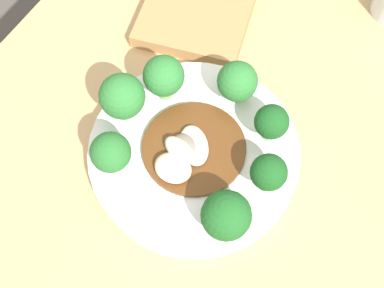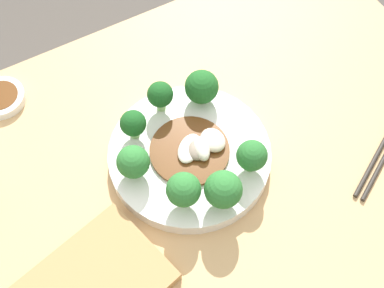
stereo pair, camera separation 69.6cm
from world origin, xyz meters
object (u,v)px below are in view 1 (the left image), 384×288
Objects in this scene: broccoli_northeast at (164,76)px; broccoli_southeast at (272,122)px; broccoli_southwest at (226,216)px; stirfry_center at (187,153)px; plate at (192,156)px; broccoli_south at (267,176)px; broccoli_north at (124,94)px; broccoli_northwest at (111,153)px; broccoli_east at (237,82)px.

broccoli_northeast is 0.14m from broccoli_southeast.
broccoli_southeast is (0.13, 0.01, 0.00)m from broccoli_southwest.
broccoli_southwest is at bearing -123.80° from stirfry_center.
broccoli_south is at bearing -89.70° from plate.
broccoli_south is at bearing -158.02° from broccoli_southeast.
broccoli_south is 0.17m from broccoli_northeast.
broccoli_north is at bearing 108.90° from broccoli_southeast.
broccoli_southwest reaches higher than stirfry_center.
broccoli_southwest is (0.00, -0.15, -0.00)m from broccoli_northwest.
broccoli_northwest is 0.19m from broccoli_southeast.
broccoli_southeast reaches higher than plate.
broccoli_southwest is at bearing -175.94° from broccoli_southeast.
broccoli_north is 0.14m from broccoli_east.
plate is 0.11m from broccoli_north.
broccoli_east is 0.07m from broccoli_southeast.
broccoli_south reaches higher than plate.
broccoli_south is 0.47× the size of stirfry_center.
broccoli_east is (0.09, -0.11, -0.01)m from broccoli_north.
broccoli_southeast is at bearing -71.10° from broccoli_north.
broccoli_east is at bearing -6.32° from stirfry_center.
broccoli_north is 1.03× the size of broccoli_northeast.
plate is 4.26× the size of broccoli_northwest.
broccoli_north is at bearing 129.37° from broccoli_east.
stirfry_center is (0.05, -0.07, -0.03)m from broccoli_northwest.
broccoli_south is at bearing -107.72° from broccoli_northeast.
stirfry_center is at bearing 56.20° from broccoli_southwest.
broccoli_southwest is 0.19m from broccoli_northeast.
broccoli_northwest is (-0.06, 0.07, 0.05)m from plate.
broccoli_northeast reaches higher than broccoli_southwest.
broccoli_northwest is at bearing -158.02° from broccoli_north.
plate is 3.76× the size of broccoli_north.
plate is 4.13× the size of broccoli_southwest.
broccoli_northeast reaches higher than plate.
broccoli_southeast is 0.11m from stirfry_center.
broccoli_north is 0.19m from broccoli_southwest.
broccoli_northeast is at bearing 52.21° from broccoli_southwest.
plate is at bearing 51.64° from broccoli_southwest.
plate is 4.29× the size of broccoli_east.
broccoli_northeast reaches higher than broccoli_northwest.
broccoli_south is 1.06× the size of broccoli_southeast.
broccoli_east is (0.09, -0.01, 0.05)m from plate.
broccoli_south is at bearing -92.18° from broccoli_north.
broccoli_southwest reaches higher than plate.
broccoli_northwest is 0.48× the size of stirfry_center.
broccoli_southwest is 1.04× the size of broccoli_east.
broccoli_east reaches higher than stirfry_center.
broccoli_southeast is (0.06, -0.17, -0.01)m from broccoli_north.
broccoli_east is (0.09, 0.09, -0.00)m from broccoli_south.
plate is 4.34× the size of broccoli_south.
plate is 0.11m from broccoli_southwest.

